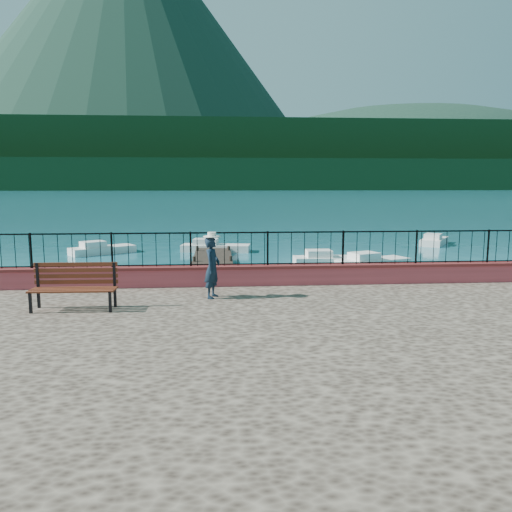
{
  "coord_description": "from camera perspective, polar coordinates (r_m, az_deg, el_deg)",
  "views": [
    {
      "loc": [
        -1.74,
        -10.44,
        4.13
      ],
      "look_at": [
        -0.77,
        2.0,
        2.3
      ],
      "focal_mm": 35.0,
      "sensor_mm": 36.0,
      "label": 1
    }
  ],
  "objects": [
    {
      "name": "hat",
      "position": [
        12.68,
        -5.07,
        2.46
      ],
      "size": [
        0.44,
        0.44,
        0.12
      ],
      "primitive_type": "cylinder",
      "color": "silver",
      "rests_on": "person"
    },
    {
      "name": "dock",
      "position": [
        22.79,
        -5.05,
        -1.75
      ],
      "size": [
        2.0,
        16.0,
        0.3
      ],
      "primitive_type": "cube",
      "color": "#2D231C",
      "rests_on": "ground"
    },
    {
      "name": "ground",
      "position": [
        11.36,
        4.78,
        -13.01
      ],
      "size": [
        2000.0,
        2000.0,
        0.0
      ],
      "primitive_type": "plane",
      "color": "#19596B",
      "rests_on": "ground"
    },
    {
      "name": "boat_5",
      "position": [
        35.88,
        19.7,
        1.88
      ],
      "size": [
        2.99,
        3.56,
        0.8
      ],
      "primitive_type": "cube",
      "rotation": [
        0.0,
        0.0,
        0.98
      ],
      "color": "silver",
      "rests_on": "ground"
    },
    {
      "name": "boat_1",
      "position": [
        25.57,
        8.36,
        -0.14
      ],
      "size": [
        3.57,
        1.35,
        0.8
      ],
      "primitive_type": "cube",
      "rotation": [
        0.0,
        0.0,
        -0.01
      ],
      "color": "silver",
      "rests_on": "ground"
    },
    {
      "name": "boat_4",
      "position": [
        30.4,
        -4.63,
        1.26
      ],
      "size": [
        4.26,
        1.92,
        0.8
      ],
      "primitive_type": "cube",
      "rotation": [
        0.0,
        0.0,
        -0.16
      ],
      "color": "silver",
      "rests_on": "ground"
    },
    {
      "name": "boat_0",
      "position": [
        19.9,
        -22.86,
        -3.12
      ],
      "size": [
        3.86,
        1.48,
        0.8
      ],
      "primitive_type": "cube",
      "rotation": [
        0.0,
        0.0,
        -0.05
      ],
      "color": "silver",
      "rests_on": "ground"
    },
    {
      "name": "volcano",
      "position": [
        743.81,
        -14.59,
        22.55
      ],
      "size": [
        560.0,
        560.0,
        380.0
      ],
      "primitive_type": "cone",
      "color": "#142D23",
      "rests_on": "ground"
    },
    {
      "name": "companion_hill",
      "position": [
        612.03,
        16.94,
        7.59
      ],
      "size": [
        448.0,
        384.0,
        180.0
      ],
      "primitive_type": "ellipsoid",
      "color": "#142D23",
      "rests_on": "ground"
    },
    {
      "name": "parapet",
      "position": [
        14.48,
        2.51,
        -2.16
      ],
      "size": [
        28.0,
        0.46,
        0.58
      ],
      "primitive_type": "cube",
      "color": "#C34652",
      "rests_on": "promenade"
    },
    {
      "name": "person",
      "position": [
        12.8,
        -5.02,
        -1.32
      ],
      "size": [
        0.54,
        0.67,
        1.58
      ],
      "primitive_type": "imported",
      "rotation": [
        0.0,
        0.0,
        1.24
      ],
      "color": "black",
      "rests_on": "promenade"
    },
    {
      "name": "foothills",
      "position": [
        370.87,
        -4.26,
        11.08
      ],
      "size": [
        900.0,
        120.0,
        44.0
      ],
      "primitive_type": "cube",
      "color": "black",
      "rests_on": "ground"
    },
    {
      "name": "far_forest",
      "position": [
        310.48,
        -4.18,
        9.21
      ],
      "size": [
        900.0,
        60.0,
        18.0
      ],
      "primitive_type": "cube",
      "color": "black",
      "rests_on": "ground"
    },
    {
      "name": "boat_2",
      "position": [
        25.27,
        13.24,
        -0.37
      ],
      "size": [
        3.94,
        2.56,
        0.8
      ],
      "primitive_type": "cube",
      "rotation": [
        0.0,
        0.0,
        0.37
      ],
      "color": "white",
      "rests_on": "ground"
    },
    {
      "name": "park_bench",
      "position": [
        12.37,
        -20.07,
        -4.35
      ],
      "size": [
        1.96,
        0.68,
        1.08
      ],
      "rotation": [
        0.0,
        0.0,
        -0.03
      ],
      "color": "black",
      "rests_on": "promenade"
    },
    {
      "name": "boat_3",
      "position": [
        30.73,
        -17.14,
        1.0
      ],
      "size": [
        3.79,
        3.14,
        0.8
      ],
      "primitive_type": "cube",
      "rotation": [
        0.0,
        0.0,
        0.59
      ],
      "color": "silver",
      "rests_on": "ground"
    },
    {
      "name": "railing",
      "position": [
        14.37,
        2.53,
        0.84
      ],
      "size": [
        27.0,
        0.05,
        0.95
      ],
      "primitive_type": "cube",
      "color": "black",
      "rests_on": "parapet"
    }
  ]
}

